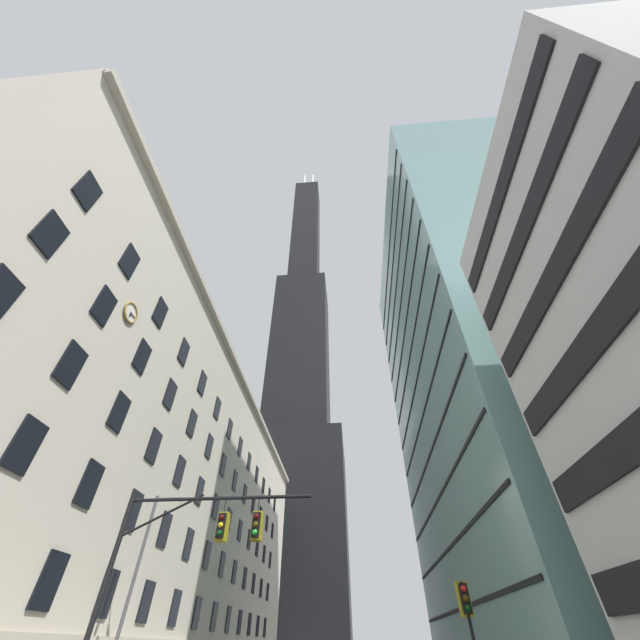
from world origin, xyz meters
TOP-DOWN VIEW (x-y plane):
  - station_building at (-18.12, 31.47)m, footprint 14.91×74.94m
  - dark_skyscraper at (-13.28, 96.82)m, footprint 29.00×29.00m
  - glass_office_midrise at (18.53, 25.96)m, footprint 15.17×35.50m
  - traffic_signal_mast at (-3.39, 5.07)m, footprint 7.96×0.63m
  - traffic_light_near_right at (6.89, 6.16)m, footprint 0.40×0.63m
  - street_lamppost at (-8.48, 11.31)m, footprint 1.89×0.32m

SIDE VIEW (x-z plane):
  - traffic_light_near_right at x=6.89m, z-range 1.16..4.60m
  - traffic_signal_mast at x=-3.39m, z-range 1.49..8.01m
  - street_lamppost at x=-8.48m, z-range 0.85..9.20m
  - station_building at x=-18.12m, z-range -0.02..29.05m
  - glass_office_midrise at x=18.53m, z-range 0.00..54.58m
  - dark_skyscraper at x=-13.28m, z-range -44.87..182.29m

